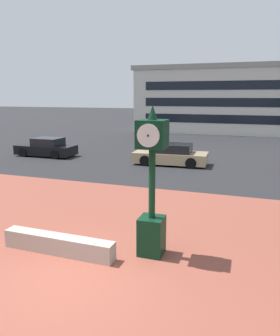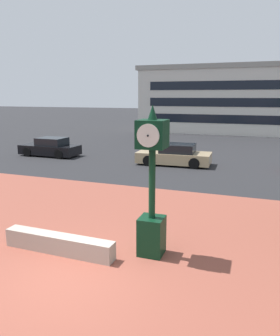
{
  "view_description": "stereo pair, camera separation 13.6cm",
  "coord_description": "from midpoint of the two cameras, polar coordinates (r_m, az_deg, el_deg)",
  "views": [
    {
      "loc": [
        3.85,
        -6.03,
        4.13
      ],
      "look_at": [
        1.19,
        1.63,
        2.36
      ],
      "focal_mm": 35.53,
      "sensor_mm": 36.0,
      "label": 1
    },
    {
      "loc": [
        3.98,
        -5.99,
        4.13
      ],
      "look_at": [
        1.19,
        1.63,
        2.36
      ],
      "focal_mm": 35.53,
      "sensor_mm": 36.0,
      "label": 2
    }
  ],
  "objects": [
    {
      "name": "ground_plane",
      "position": [
        8.28,
        -12.65,
        -17.97
      ],
      "size": [
        200.0,
        200.0,
        0.0
      ],
      "primitive_type": "plane",
      "color": "#262628"
    },
    {
      "name": "plaza_brick_paving",
      "position": [
        9.79,
        -6.5,
        -12.71
      ],
      "size": [
        44.0,
        11.92,
        0.01
      ],
      "primitive_type": "cube",
      "color": "brown",
      "rests_on": "ground"
    },
    {
      "name": "planter_wall",
      "position": [
        9.36,
        -14.24,
        -12.59
      ],
      "size": [
        3.21,
        0.45,
        0.5
      ],
      "primitive_type": "cube",
      "rotation": [
        0.0,
        0.0,
        -0.02
      ],
      "color": "#ADA393",
      "rests_on": "ground"
    },
    {
      "name": "street_clock",
      "position": [
        8.52,
        1.6,
        -3.47
      ],
      "size": [
        0.71,
        0.82,
        3.92
      ],
      "rotation": [
        0.0,
        0.0,
        0.02
      ],
      "color": "black",
      "rests_on": "ground"
    },
    {
      "name": "car_street_mid",
      "position": [
        24.07,
        -15.91,
        3.33
      ],
      "size": [
        4.14,
        1.85,
        1.28
      ],
      "rotation": [
        0.0,
        0.0,
        1.56
      ],
      "color": "black",
      "rests_on": "ground"
    },
    {
      "name": "car_street_distant",
      "position": [
        20.34,
        5.21,
        2.18
      ],
      "size": [
        4.51,
        2.06,
        1.28
      ],
      "rotation": [
        0.0,
        0.0,
        1.62
      ],
      "color": "tan",
      "rests_on": "ground"
    },
    {
      "name": "civic_building",
      "position": [
        41.81,
        21.18,
        10.92
      ],
      "size": [
        29.57,
        11.99,
        7.39
      ],
      "color": "beige",
      "rests_on": "ground"
    }
  ]
}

